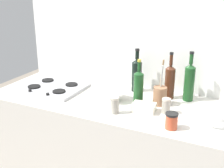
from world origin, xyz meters
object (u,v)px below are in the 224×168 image
(condiment_jar_front, at_px, (171,121))
(condiment_jar_spare, at_px, (115,105))
(wine_bottle_leftmost, at_px, (189,81))
(wine_bottle_rightmost, at_px, (170,81))
(stovetop_hob, at_px, (53,87))
(butter_dish, at_px, (144,107))
(wine_bottle_mid_left, at_px, (137,74))
(wine_bottle_mid_right, at_px, (138,87))
(mixing_bowl, at_px, (115,95))
(utensil_crock, at_px, (160,95))
(condiment_jar_rear, at_px, (166,106))
(plate_stack, at_px, (218,116))

(condiment_jar_front, xyz_separation_m, condiment_jar_spare, (-0.38, 0.04, 0.01))
(wine_bottle_leftmost, bearing_deg, wine_bottle_rightmost, -171.47)
(stovetop_hob, xyz_separation_m, wine_bottle_rightmost, (0.87, 0.22, 0.12))
(stovetop_hob, bearing_deg, condiment_jar_front, -12.88)
(butter_dish, bearing_deg, wine_bottle_mid_left, 119.18)
(condiment_jar_spare, bearing_deg, condiment_jar_front, -6.60)
(stovetop_hob, bearing_deg, wine_bottle_rightmost, 14.15)
(wine_bottle_leftmost, distance_m, wine_bottle_rightmost, 0.14)
(stovetop_hob, xyz_separation_m, wine_bottle_mid_right, (0.71, 0.02, 0.11))
(wine_bottle_rightmost, distance_m, condiment_jar_front, 0.48)
(stovetop_hob, distance_m, condiment_jar_spare, 0.66)
(condiment_jar_spare, bearing_deg, wine_bottle_rightmost, 59.32)
(mixing_bowl, relative_size, utensil_crock, 0.59)
(utensil_crock, bearing_deg, condiment_jar_spare, -129.83)
(wine_bottle_leftmost, bearing_deg, wine_bottle_mid_left, 178.16)
(stovetop_hob, xyz_separation_m, condiment_jar_rear, (0.93, -0.04, 0.04))
(wine_bottle_mid_left, distance_m, butter_dish, 0.39)
(wine_bottle_leftmost, bearing_deg, condiment_jar_rear, -105.71)
(wine_bottle_mid_right, distance_m, condiment_jar_front, 0.40)
(utensil_crock, distance_m, condiment_jar_spare, 0.34)
(butter_dish, distance_m, condiment_jar_rear, 0.14)
(plate_stack, distance_m, wine_bottle_mid_left, 0.71)
(plate_stack, xyz_separation_m, wine_bottle_leftmost, (-0.24, 0.27, 0.10))
(stovetop_hob, relative_size, wine_bottle_rightmost, 1.38)
(condiment_jar_rear, bearing_deg, mixing_bowl, 172.44)
(butter_dish, xyz_separation_m, condiment_jar_spare, (-0.16, -0.11, 0.03))
(plate_stack, height_order, condiment_jar_rear, condiment_jar_rear)
(utensil_crock, bearing_deg, stovetop_hob, -175.03)
(stovetop_hob, distance_m, wine_bottle_mid_left, 0.67)
(wine_bottle_leftmost, relative_size, utensil_crock, 1.12)
(wine_bottle_rightmost, height_order, condiment_jar_front, wine_bottle_rightmost)
(wine_bottle_mid_right, distance_m, mixing_bowl, 0.19)
(condiment_jar_front, bearing_deg, butter_dish, 145.58)
(wine_bottle_leftmost, bearing_deg, butter_dish, -124.33)
(utensil_crock, height_order, condiment_jar_front, utensil_crock)
(wine_bottle_mid_right, distance_m, utensil_crock, 0.16)
(stovetop_hob, relative_size, utensil_crock, 1.48)
(wine_bottle_leftmost, relative_size, wine_bottle_mid_left, 1.07)
(wine_bottle_mid_left, distance_m, wine_bottle_rightmost, 0.27)
(mixing_bowl, height_order, condiment_jar_rear, condiment_jar_rear)
(butter_dish, bearing_deg, condiment_jar_spare, -145.36)
(mixing_bowl, distance_m, butter_dish, 0.27)
(mixing_bowl, relative_size, condiment_jar_front, 1.93)
(wine_bottle_mid_right, bearing_deg, utensil_crock, 19.91)
(stovetop_hob, bearing_deg, wine_bottle_mid_right, 1.87)
(butter_dish, bearing_deg, utensil_crock, 68.69)
(wine_bottle_rightmost, relative_size, condiment_jar_front, 3.51)
(wine_bottle_rightmost, height_order, condiment_jar_spare, wine_bottle_rightmost)
(wine_bottle_rightmost, height_order, utensil_crock, wine_bottle_rightmost)
(utensil_crock, bearing_deg, butter_dish, -111.31)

